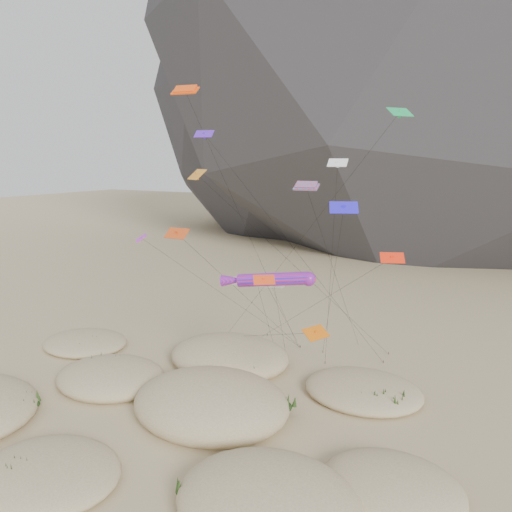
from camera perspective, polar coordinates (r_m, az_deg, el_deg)
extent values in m
plane|color=#CCB789|center=(44.62, -9.98, -19.66)|extent=(500.00, 500.00, 0.00)
ellipsoid|color=black|center=(150.35, 23.47, 24.60)|extent=(191.54, 147.29, 156.00)
ellipsoid|color=#2B2B30|center=(165.96, 6.80, 18.39)|extent=(136.20, 127.83, 116.00)
ellipsoid|color=#CCB789|center=(41.69, -22.56, -21.96)|extent=(10.84, 9.22, 2.31)
ellipsoid|color=#CCB789|center=(35.91, 1.41, -26.31)|extent=(12.51, 10.64, 3.89)
ellipsoid|color=#CCB789|center=(54.71, -16.26, -13.14)|extent=(11.65, 9.90, 2.89)
ellipsoid|color=#CCB789|center=(47.00, -5.16, -16.40)|extent=(14.60, 12.41, 4.58)
ellipsoid|color=#CCB789|center=(38.80, 15.31, -24.10)|extent=(9.82, 8.35, 2.53)
ellipsoid|color=#CCB789|center=(57.19, -3.05, -11.38)|extent=(13.77, 11.70, 3.76)
ellipsoid|color=#CCB789|center=(51.35, 12.15, -14.76)|extent=(11.50, 9.77, 2.28)
ellipsoid|color=#CCB789|center=(65.71, -18.94, -9.34)|extent=(10.70, 9.09, 1.92)
ellipsoid|color=black|center=(51.38, -24.47, -15.18)|extent=(2.00, 1.71, 0.60)
ellipsoid|color=black|center=(41.67, -25.53, -22.10)|extent=(2.34, 2.00, 0.70)
ellipsoid|color=black|center=(40.32, -20.29, -23.05)|extent=(2.14, 1.83, 0.64)
ellipsoid|color=black|center=(35.84, -0.70, -26.15)|extent=(2.83, 2.42, 0.85)
ellipsoid|color=black|center=(36.72, -7.23, -25.60)|extent=(2.09, 1.79, 0.63)
ellipsoid|color=black|center=(56.69, -16.70, -12.12)|extent=(3.10, 2.65, 0.93)
ellipsoid|color=black|center=(54.30, -13.68, -13.13)|extent=(1.93, 1.65, 0.58)
ellipsoid|color=black|center=(45.70, -4.98, -17.15)|extent=(3.40, 2.91, 1.02)
ellipsoid|color=black|center=(46.47, 2.36, -16.74)|extent=(2.90, 2.48, 0.87)
ellipsoid|color=black|center=(45.50, -7.83, -17.63)|extent=(2.34, 2.00, 0.70)
ellipsoid|color=black|center=(39.12, 13.94, -23.64)|extent=(2.13, 1.82, 0.64)
ellipsoid|color=black|center=(58.52, -2.13, -10.67)|extent=(3.14, 2.69, 0.94)
ellipsoid|color=black|center=(53.48, 0.03, -12.96)|extent=(2.69, 2.30, 0.81)
ellipsoid|color=black|center=(49.12, 14.92, -15.90)|extent=(2.17, 1.86, 0.65)
ellipsoid|color=black|center=(49.88, 11.74, -15.44)|extent=(2.20, 1.88, 0.66)
ellipsoid|color=black|center=(65.26, -17.76, -9.34)|extent=(2.13, 1.82, 0.64)
ellipsoid|color=black|center=(63.53, -18.86, -10.07)|extent=(1.77, 1.51, 0.53)
cylinder|color=#3F2D1E|center=(64.67, 0.33, -9.31)|extent=(0.08, 0.08, 0.30)
cylinder|color=#3F2D1E|center=(62.00, 5.08, -10.28)|extent=(0.08, 0.08, 0.30)
cylinder|color=#3F2D1E|center=(57.83, 7.90, -11.96)|extent=(0.08, 0.08, 0.30)
cylinder|color=#3F2D1E|center=(60.81, 7.65, -10.77)|extent=(0.08, 0.08, 0.30)
cylinder|color=#3F2D1E|center=(59.28, 14.36, -11.62)|extent=(0.08, 0.08, 0.30)
cylinder|color=#3F2D1E|center=(65.70, 1.29, -8.98)|extent=(0.08, 0.08, 0.30)
cylinder|color=#3F2D1E|center=(61.83, 14.92, -10.68)|extent=(0.08, 0.08, 0.30)
cylinder|color=#3F2D1E|center=(65.32, -3.55, -9.12)|extent=(0.08, 0.08, 0.30)
cylinder|color=#FF1A4D|center=(46.92, 1.94, -2.69)|extent=(7.03, 2.66, 1.96)
sphere|color=#FF1A4D|center=(46.15, 6.05, -2.63)|extent=(1.31, 1.31, 1.31)
cone|color=#FF1A4D|center=(48.05, -2.40, -2.78)|extent=(3.00, 1.69, 1.40)
cylinder|color=black|center=(53.93, 2.75, -7.22)|extent=(3.64, 10.80, 11.54)
cylinder|color=white|center=(49.39, 0.08, -3.02)|extent=(5.48, 0.95, 1.24)
sphere|color=white|center=(48.11, 2.90, -3.15)|extent=(0.91, 0.91, 0.91)
cone|color=white|center=(50.93, -2.86, -2.91)|extent=(2.23, 0.82, 0.93)
cylinder|color=black|center=(56.01, 1.18, -6.97)|extent=(3.22, 10.44, 10.67)
cube|color=#FA4A0D|center=(52.61, -8.11, 18.18)|extent=(2.88, 1.47, 0.81)
cube|color=#FA4A0D|center=(52.64, -8.12, 18.41)|extent=(2.44, 1.17, 0.79)
cylinder|color=black|center=(55.70, -0.98, 2.78)|extent=(7.54, 11.79, 29.29)
cube|color=#FF1A38|center=(41.87, 5.75, 7.86)|extent=(2.14, 1.02, 0.59)
cube|color=#FF1A38|center=(41.86, 5.76, 8.12)|extent=(1.81, 0.81, 0.58)
cylinder|color=black|center=(52.23, 9.30, -2.91)|extent=(0.51, 18.88, 20.39)
cube|color=#19A657|center=(45.75, 16.14, 15.53)|extent=(2.21, 2.38, 0.80)
cube|color=#19A657|center=(45.74, 16.13, 15.35)|extent=(0.34, 0.35, 0.74)
cylinder|color=black|center=(53.53, 4.42, 0.96)|extent=(22.53, 7.50, 26.53)
cube|color=#C74112|center=(45.80, -9.04, 2.58)|extent=(2.23, 1.21, 0.84)
cube|color=#C74112|center=(45.82, -9.03, 2.39)|extent=(0.27, 0.27, 0.74)
cylinder|color=black|center=(53.19, -0.96, -4.91)|extent=(5.03, 17.24, 15.99)
cube|color=#B822C6|center=(55.14, -13.00, 2.04)|extent=(2.23, 2.26, 0.73)
cube|color=#B822C6|center=(55.16, -12.99, 1.88)|extent=(0.31, 0.31, 0.72)
cylinder|color=black|center=(57.53, -3.50, -4.59)|extent=(13.57, 12.40, 14.26)
cube|color=orange|center=(52.90, -6.76, 9.24)|extent=(2.80, 2.40, 1.07)
cube|color=orange|center=(52.90, -6.76, 9.08)|extent=(0.45, 0.46, 0.84)
cylinder|color=black|center=(55.51, 4.91, -1.58)|extent=(17.82, 12.94, 21.02)
cube|color=#ED4316|center=(42.60, 0.93, -2.74)|extent=(2.07, 1.80, 0.68)
cube|color=#ED4316|center=(42.64, 0.93, -2.93)|extent=(0.29, 0.28, 0.63)
cylinder|color=black|center=(52.17, 3.38, -7.26)|extent=(3.56, 16.46, 12.48)
cube|color=#271BE8|center=(42.39, 10.01, 5.48)|extent=(2.65, 2.03, 0.92)
cube|color=#271BE8|center=(42.41, 10.00, 5.28)|extent=(0.37, 0.37, 0.81)
cylinder|color=black|center=(51.10, 8.62, -4.16)|extent=(6.31, 12.95, 18.63)
cube|color=#5321C1|center=(47.68, -5.96, 13.72)|extent=(1.93, 1.30, 0.70)
cube|color=#5321C1|center=(47.67, -5.96, 13.54)|extent=(0.26, 0.26, 0.60)
cylinder|color=black|center=(51.39, 5.35, -0.41)|extent=(14.30, 14.02, 24.89)
cube|color=white|center=(45.92, 9.31, 10.48)|extent=(1.84, 1.06, 0.73)
cube|color=white|center=(45.92, 9.31, 10.29)|extent=(0.24, 0.27, 0.59)
cylinder|color=black|center=(50.90, 8.52, -2.10)|extent=(3.12, 6.72, 22.27)
cube|color=#D8600B|center=(41.74, 6.85, -8.72)|extent=(1.98, 2.49, 0.77)
cube|color=#D8600B|center=(41.79, 6.85, -8.92)|extent=(0.29, 0.32, 0.76)
cylinder|color=black|center=(53.34, 0.50, -9.05)|extent=(18.42, 15.31, 8.57)
cube|color=#FF280D|center=(41.58, 15.31, -0.20)|extent=(2.15, 1.66, 0.73)
cube|color=#FF280D|center=(41.61, 15.30, -0.40)|extent=(0.30, 0.29, 0.65)
cylinder|color=black|center=(52.55, 6.23, -5.85)|extent=(19.48, 13.71, 14.80)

